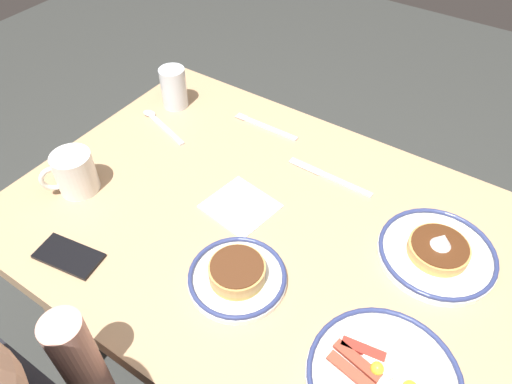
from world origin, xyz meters
name	(u,v)px	position (x,y,z in m)	size (l,w,h in m)	color
ground_plane	(264,370)	(0.00, 0.00, 0.00)	(6.00, 6.00, 0.00)	#323431
dining_table	(268,249)	(0.00, 0.00, 0.66)	(1.21, 0.84, 0.76)	tan
plate_near_main	(437,252)	(-0.35, -0.12, 0.77)	(0.25, 0.25, 0.07)	white
plate_center_pancakes	(384,378)	(-0.36, 0.19, 0.77)	(0.27, 0.27, 0.04)	silver
plate_far_companion	(237,276)	(-0.03, 0.17, 0.77)	(0.20, 0.20, 0.05)	white
coffee_mug	(74,172)	(0.45, 0.16, 0.81)	(0.10, 0.12, 0.10)	white
drinking_glass	(174,89)	(0.48, -0.24, 0.81)	(0.07, 0.07, 0.12)	silver
cell_phone	(69,256)	(0.31, 0.32, 0.76)	(0.14, 0.07, 0.01)	black
paper_napkin	(240,206)	(0.09, -0.01, 0.76)	(0.15, 0.14, 0.00)	white
fork_near	(265,127)	(0.20, -0.30, 0.76)	(0.20, 0.02, 0.01)	silver
butter_knife	(329,177)	(-0.04, -0.22, 0.76)	(0.23, 0.02, 0.01)	silver
tea_spoon	(158,122)	(0.47, -0.15, 0.76)	(0.19, 0.07, 0.01)	silver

